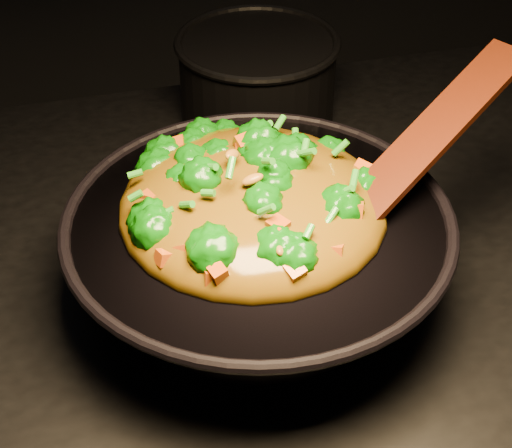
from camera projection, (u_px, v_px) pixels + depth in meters
name	position (u px, v px, depth m)	size (l,w,h in m)	color
wok	(258.00, 259.00, 0.88)	(0.41, 0.41, 0.12)	black
stir_fry	(253.00, 173.00, 0.82)	(0.29, 0.29, 0.10)	#0C5B06
spatula	(419.00, 148.00, 0.85)	(0.34, 0.05, 0.01)	#330E04
back_pot	(257.00, 79.00, 1.18)	(0.23, 0.23, 0.13)	black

